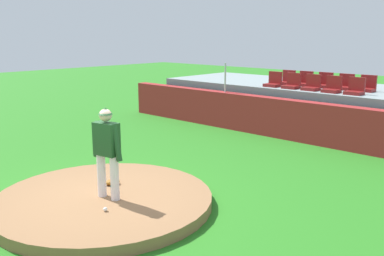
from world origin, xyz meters
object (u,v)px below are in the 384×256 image
stadium_chair_1 (292,84)px  stadium_chair_4 (355,89)px  fielding_glove (112,182)px  stadium_chair_0 (274,82)px  stadium_chair_8 (345,85)px  stadium_chair_9 (367,86)px  stadium_chair_6 (305,81)px  pitcher (107,146)px  stadium_chair_7 (324,83)px  stadium_chair_2 (312,85)px  baseball (105,209)px  stadium_chair_3 (332,87)px  stadium_chair_5 (287,80)px

stadium_chair_1 → stadium_chair_4: 2.09m
fielding_glove → stadium_chair_0: stadium_chair_0 is taller
stadium_chair_1 → stadium_chair_8: same height
fielding_glove → stadium_chair_9: stadium_chair_9 is taller
stadium_chair_1 → stadium_chair_6: (-0.03, 0.90, 0.00)m
pitcher → stadium_chair_1: size_ratio=3.39×
stadium_chair_9 → pitcher: bearing=82.2°
pitcher → stadium_chair_6: 8.97m
fielding_glove → stadium_chair_7: bearing=-164.4°
stadium_chair_1 → stadium_chair_9: (2.09, 0.92, 0.00)m
pitcher → stadium_chair_2: bearing=82.3°
stadium_chair_9 → stadium_chair_4: bearing=90.3°
baseball → stadium_chair_8: (0.09, 9.32, 1.35)m
stadium_chair_3 → stadium_chair_4: size_ratio=1.00×
baseball → stadium_chair_7: (-0.64, 9.36, 1.35)m
stadium_chair_5 → stadium_chair_7: (1.36, 0.05, 0.00)m
stadium_chair_1 → stadium_chair_6: 0.90m
stadium_chair_6 → stadium_chair_9: size_ratio=1.00×
stadium_chair_6 → stadium_chair_0: bearing=51.8°
pitcher → fielding_glove: pitcher is taller
fielding_glove → stadium_chair_2: (0.36, 7.56, 1.33)m
pitcher → stadium_chair_4: (1.24, 8.02, 0.40)m
baseball → stadium_chair_9: stadium_chair_9 is taller
stadium_chair_1 → stadium_chair_2: size_ratio=1.00×
baseball → stadium_chair_7: bearing=93.9°
stadium_chair_0 → stadium_chair_9: size_ratio=1.00×
fielding_glove → stadium_chair_1: bearing=-159.6°
fielding_glove → stadium_chair_3: stadium_chair_3 is taller
fielding_glove → stadium_chair_5: 8.59m
stadium_chair_3 → stadium_chair_8: size_ratio=1.00×
stadium_chair_4 → stadium_chair_2: bearing=-0.4°
stadium_chair_3 → stadium_chair_8: (0.01, 0.91, 0.00)m
stadium_chair_0 → stadium_chair_6: (0.69, 0.88, 0.00)m
stadium_chair_2 → stadium_chair_3: 0.70m
fielding_glove → stadium_chair_4: stadium_chair_4 is taller
fielding_glove → stadium_chair_9: size_ratio=0.60×
stadium_chair_1 → stadium_chair_4: size_ratio=1.00×
stadium_chair_0 → stadium_chair_2: size_ratio=1.00×
baseball → stadium_chair_7: stadium_chair_7 is taller
pitcher → stadium_chair_9: 9.03m
fielding_glove → stadium_chair_2: stadium_chair_2 is taller
stadium_chair_8 → stadium_chair_3: bearing=89.6°
fielding_glove → stadium_chair_0: bearing=-154.2°
stadium_chair_0 → stadium_chair_6: 1.11m
stadium_chair_2 → stadium_chair_9: same height
stadium_chair_1 → stadium_chair_7: 1.14m
pitcher → stadium_chair_0: size_ratio=3.39×
stadium_chair_9 → stadium_chair_6: bearing=0.6°
stadium_chair_0 → stadium_chair_8: bearing=-157.9°
pitcher → stadium_chair_7: 8.95m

